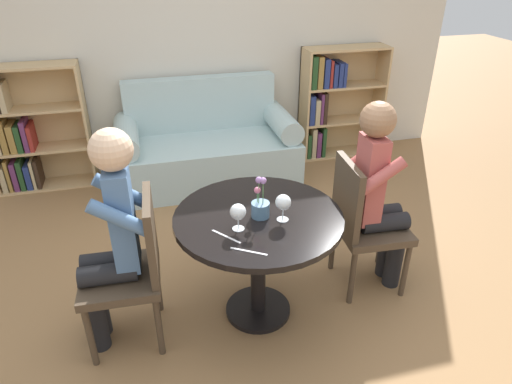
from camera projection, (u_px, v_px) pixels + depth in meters
The scene contains 15 objects.
ground_plane at pixel (258, 311), 2.86m from camera, with size 16.00×16.00×0.00m, color olive.
back_wall at pixel (193, 26), 4.17m from camera, with size 5.20×0.05×2.70m.
round_table at pixel (258, 236), 2.58m from camera, with size 0.94×0.94×0.70m.
couch at pixel (207, 149), 4.31m from camera, with size 1.65×0.80×0.92m.
bookshelf_left at pixel (26, 133), 4.08m from camera, with size 0.86×0.28×1.13m.
bookshelf_right at pixel (331, 101), 4.70m from camera, with size 0.86×0.28×1.13m.
chair_left at pixel (133, 266), 2.46m from camera, with size 0.44×0.44×0.90m.
chair_right at pixel (362, 220), 2.86m from camera, with size 0.45×0.45×0.90m.
person_left at pixel (111, 238), 2.35m from camera, with size 0.43×0.35×1.28m.
person_right at pixel (379, 194), 2.78m from camera, with size 0.43×0.36×1.26m.
wine_glass_left at pixel (238, 213), 2.35m from camera, with size 0.09×0.09×0.15m.
wine_glass_right at pixel (283, 203), 2.42m from camera, with size 0.09×0.09×0.15m.
flower_vase at pixel (260, 206), 2.48m from camera, with size 0.10×0.10×0.24m.
knife_left_setting at pixel (249, 251), 2.22m from camera, with size 0.17×0.11×0.00m.
fork_left_setting at pixel (226, 236), 2.33m from camera, with size 0.12×0.16×0.00m.
Camera 1 is at (-0.56, -2.07, 2.03)m, focal length 32.00 mm.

